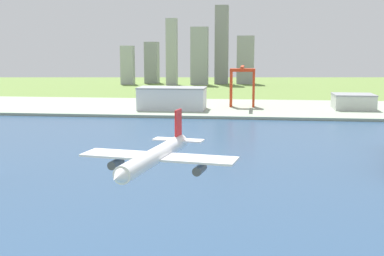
{
  "coord_description": "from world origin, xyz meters",
  "views": [
    {
      "loc": [
        14.24,
        14.24,
        56.78
      ],
      "look_at": [
        -5.36,
        173.23,
        31.58
      ],
      "focal_mm": 47.59,
      "sensor_mm": 36.0,
      "label": 1
    }
  ],
  "objects_px": {
    "airplane_landing": "(155,157)",
    "warehouse_annex": "(353,102)",
    "port_crane_red": "(242,77)",
    "warehouse_main": "(172,98)"
  },
  "relations": [
    {
      "from": "airplane_landing",
      "to": "warehouse_annex",
      "type": "relative_size",
      "value": 1.22
    },
    {
      "from": "port_crane_red",
      "to": "warehouse_annex",
      "type": "bearing_deg",
      "value": -3.43
    },
    {
      "from": "port_crane_red",
      "to": "warehouse_main",
      "type": "xyz_separation_m",
      "value": [
        -61.79,
        -26.2,
        -17.56
      ]
    },
    {
      "from": "warehouse_main",
      "to": "warehouse_annex",
      "type": "distance_m",
      "value": 162.67
    },
    {
      "from": "warehouse_main",
      "to": "warehouse_annex",
      "type": "height_order",
      "value": "warehouse_main"
    },
    {
      "from": "port_crane_red",
      "to": "warehouse_main",
      "type": "relative_size",
      "value": 0.72
    },
    {
      "from": "warehouse_annex",
      "to": "airplane_landing",
      "type": "bearing_deg",
      "value": -107.41
    },
    {
      "from": "port_crane_red",
      "to": "airplane_landing",
      "type": "bearing_deg",
      "value": -91.81
    },
    {
      "from": "warehouse_main",
      "to": "warehouse_annex",
      "type": "relative_size",
      "value": 1.68
    },
    {
      "from": "airplane_landing",
      "to": "warehouse_main",
      "type": "bearing_deg",
      "value": 98.59
    }
  ]
}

